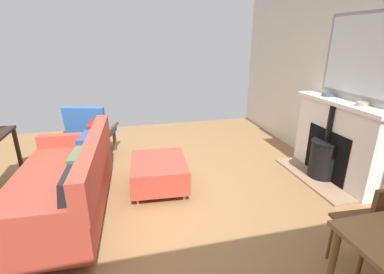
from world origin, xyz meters
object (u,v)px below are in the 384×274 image
Objects in this scene: mantel_bowl_near at (327,95)px; sofa at (66,184)px; fireplace at (333,145)px; armchair_accent at (90,129)px; mantel_bowl_far at (362,104)px; ottoman at (159,171)px; dining_chair_near_fireplace at (379,225)px.

sofa is (3.33, 0.34, -0.73)m from mantel_bowl_near.
sofa is (3.30, 0.04, -0.12)m from fireplace.
mantel_bowl_near reaches higher than armchair_accent.
ottoman is (2.31, -0.54, -0.85)m from mantel_bowl_far.
sofa is at bearing 16.24° from ottoman.
dining_chair_near_fireplace is (0.88, 1.54, 0.03)m from fireplace.
mantel_bowl_near is at bearing -179.04° from ottoman.
ottoman is at bearing -52.23° from dining_chair_near_fireplace.
mantel_bowl_far is 0.07× the size of sofa.
mantel_bowl_near is 0.07× the size of sofa.
fireplace reaches higher than ottoman.
mantel_bowl_near reaches higher than sofa.
fireplace is 3.48m from armchair_accent.
dining_chair_near_fireplace is (-1.40, 1.80, 0.27)m from ottoman.
mantel_bowl_far is at bearing 175.76° from sofa.
armchair_accent reaches higher than sofa.
mantel_bowl_near reaches higher than dining_chair_near_fireplace.
mantel_bowl_near reaches higher than fireplace.
sofa is 1.07m from ottoman.
mantel_bowl_far is (-0.04, 0.29, 0.61)m from fireplace.
armchair_accent is 1.01× the size of dining_chair_near_fireplace.
armchair_accent is (-0.12, -1.48, 0.13)m from sofa.
mantel_bowl_far reaches higher than mantel_bowl_near.
armchair_accent is at bearing -28.34° from mantel_bowl_far.
fireplace is 0.68m from mantel_bowl_far.
mantel_bowl_near is 0.58m from mantel_bowl_far.
fireplace is 1.69× the size of ottoman.
ottoman is at bearing -13.24° from mantel_bowl_far.
dining_chair_near_fireplace is at bearing 127.77° from ottoman.
dining_chair_near_fireplace is (0.91, 1.26, -0.58)m from mantel_bowl_far.
ottoman is at bearing 127.05° from armchair_accent.
mantel_bowl_near is 3.46m from armchair_accent.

